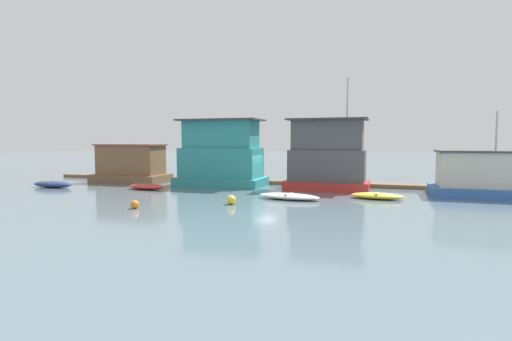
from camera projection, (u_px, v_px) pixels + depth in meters
ground_plane at (260, 188)px, 30.99m from camera, size 200.00×200.00×0.00m
dock_walkway at (271, 182)px, 34.06m from camera, size 42.40×1.93×0.30m
houseboat_brown at (131, 165)px, 34.91m from camera, size 6.42×3.45×3.34m
houseboat_teal at (221, 156)px, 32.11m from camera, size 7.03×3.82×5.33m
houseboat_red at (327, 157)px, 29.65m from camera, size 6.10×3.47×8.21m
houseboat_blue at (481, 175)px, 26.02m from camera, size 6.06×3.94×5.55m
dinghy_navy at (53, 184)px, 30.99m from camera, size 3.46×1.27×0.50m
dinghy_red at (146, 186)px, 29.80m from camera, size 3.01×1.65×0.44m
dinghy_white at (289, 196)px, 24.74m from camera, size 4.08×1.88×0.38m
dinghy_yellow at (377, 196)px, 24.90m from camera, size 3.34×1.61×0.40m
mooring_post_centre at (489, 181)px, 27.89m from camera, size 0.24×0.24×1.68m
mooring_post_near_left at (333, 174)px, 31.20m from camera, size 0.23×0.23×2.03m
mooring_post_far_right at (120, 168)px, 37.21m from camera, size 0.29×0.29×2.10m
buoy_yellow at (231, 200)px, 22.78m from camera, size 0.54×0.54×0.54m
buoy_orange at (135, 204)px, 21.38m from camera, size 0.46×0.46×0.46m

